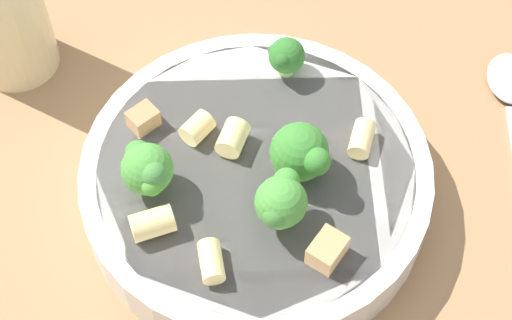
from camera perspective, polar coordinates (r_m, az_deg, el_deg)
ground_plane at (r=0.59m, az=-0.00°, el=-2.49°), size 2.00×2.00×0.00m
pasta_bowl at (r=0.57m, az=-0.00°, el=-1.39°), size 0.23×0.23×0.04m
broccoli_floret_0 at (r=0.53m, az=-7.27°, el=-0.60°), size 0.03×0.03×0.04m
broccoli_floret_1 at (r=0.51m, az=1.68°, el=-2.81°), size 0.04×0.03×0.04m
broccoli_floret_2 at (r=0.59m, az=2.01°, el=6.91°), size 0.03×0.03×0.03m
broccoli_floret_3 at (r=0.53m, az=3.07°, el=0.43°), size 0.04×0.04×0.04m
rigatoni_0 at (r=0.51m, az=-2.65°, el=-6.89°), size 0.03×0.03×0.01m
rigatoni_1 at (r=0.56m, az=-1.57°, el=1.48°), size 0.02×0.02×0.02m
rigatoni_2 at (r=0.56m, az=-3.95°, el=2.14°), size 0.02×0.02×0.02m
rigatoni_3 at (r=0.53m, az=-6.92°, el=-4.21°), size 0.03×0.03×0.02m
rigatoni_4 at (r=0.56m, az=7.07°, el=1.42°), size 0.03×0.02×0.01m
chicken_chunk_0 at (r=0.52m, az=4.77°, el=-6.01°), size 0.03×0.02×0.02m
chicken_chunk_1 at (r=0.57m, az=-7.53°, el=2.76°), size 0.02×0.02×0.01m
drinking_glass at (r=0.65m, az=-16.40°, el=8.87°), size 0.06×0.06×0.10m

